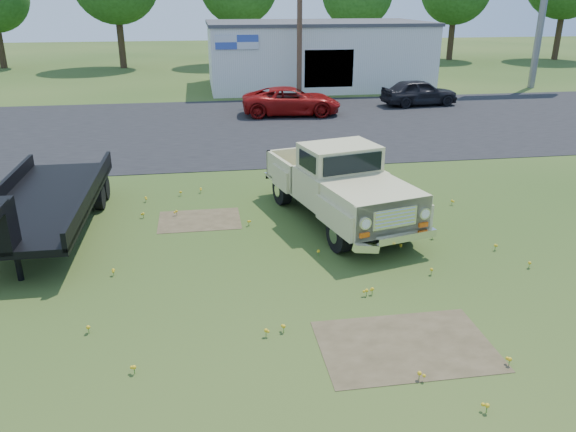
# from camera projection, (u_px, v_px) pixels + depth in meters

# --- Properties ---
(ground) EXTENTS (140.00, 140.00, 0.00)m
(ground) POSITION_uv_depth(u_px,v_px,m) (293.00, 274.00, 12.33)
(ground) COLOR #234114
(ground) RESTS_ON ground
(asphalt_lot) EXTENTS (90.00, 14.00, 0.02)m
(asphalt_lot) POSITION_uv_depth(u_px,v_px,m) (241.00, 127.00, 26.12)
(asphalt_lot) COLOR black
(asphalt_lot) RESTS_ON ground
(dirt_patch_a) EXTENTS (3.00, 2.00, 0.01)m
(dirt_patch_a) POSITION_uv_depth(u_px,v_px,m) (406.00, 346.00, 9.79)
(dirt_patch_a) COLOR #463C25
(dirt_patch_a) RESTS_ON ground
(dirt_patch_b) EXTENTS (2.20, 1.60, 0.01)m
(dirt_patch_b) POSITION_uv_depth(u_px,v_px,m) (200.00, 220.00, 15.26)
(dirt_patch_b) COLOR #463C25
(dirt_patch_b) RESTS_ON ground
(commercial_building) EXTENTS (14.20, 8.20, 4.15)m
(commercial_building) POSITION_uv_depth(u_px,v_px,m) (316.00, 54.00, 37.24)
(commercial_building) COLOR silver
(commercial_building) RESTS_ON ground
(utility_pole_mid) EXTENTS (1.60, 0.30, 9.00)m
(utility_pole_mid) POSITION_uv_depth(u_px,v_px,m) (300.00, 17.00, 31.45)
(utility_pole_mid) COLOR #4C3223
(utility_pole_mid) RESTS_ON ground
(vintage_pickup_truck) EXTENTS (3.60, 6.20, 2.11)m
(vintage_pickup_truck) POSITION_uv_depth(u_px,v_px,m) (339.00, 183.00, 14.88)
(vintage_pickup_truck) COLOR #C5BD84
(vintage_pickup_truck) RESTS_ON ground
(flatbed_trailer) EXTENTS (2.39, 7.12, 1.94)m
(flatbed_trailer) POSITION_uv_depth(u_px,v_px,m) (45.00, 196.00, 14.19)
(flatbed_trailer) COLOR black
(flatbed_trailer) RESTS_ON ground
(red_pickup) EXTENTS (5.14, 2.67, 1.38)m
(red_pickup) POSITION_uv_depth(u_px,v_px,m) (291.00, 101.00, 28.48)
(red_pickup) COLOR maroon
(red_pickup) RESTS_ON ground
(dark_sedan) EXTENTS (4.33, 2.09, 1.42)m
(dark_sedan) POSITION_uv_depth(u_px,v_px,m) (419.00, 93.00, 30.96)
(dark_sedan) COLOR black
(dark_sedan) RESTS_ON ground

